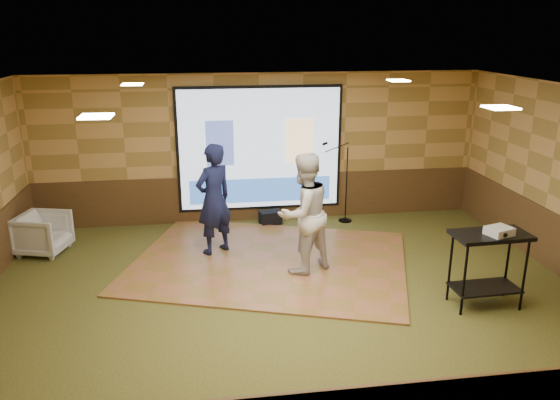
{
  "coord_description": "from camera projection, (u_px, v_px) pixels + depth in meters",
  "views": [
    {
      "loc": [
        -1.15,
        -7.24,
        3.83
      ],
      "look_at": [
        0.0,
        0.66,
        1.3
      ],
      "focal_mm": 35.0,
      "sensor_mm": 36.0,
      "label": 1
    }
  ],
  "objects": [
    {
      "name": "projector_screen",
      "position": [
        260.0,
        150.0,
        10.94
      ],
      "size": [
        3.32,
        0.06,
        2.52
      ],
      "color": "black",
      "rests_on": "room_shell"
    },
    {
      "name": "player_left",
      "position": [
        214.0,
        199.0,
        9.38
      ],
      "size": [
        0.85,
        0.79,
        1.95
      ],
      "primitive_type": "imported",
      "rotation": [
        0.0,
        0.0,
        3.76
      ],
      "color": "#12173A",
      "rests_on": "dance_floor"
    },
    {
      "name": "wainscot_back",
      "position": [
        260.0,
        197.0,
        11.28
      ],
      "size": [
        9.0,
        0.04,
        0.95
      ],
      "primitive_type": "cube",
      "color": "#502E1A",
      "rests_on": "ground"
    },
    {
      "name": "player_right",
      "position": [
        304.0,
        213.0,
        8.65
      ],
      "size": [
        1.19,
        1.1,
        1.96
      ],
      "primitive_type": "imported",
      "rotation": [
        0.0,
        0.0,
        3.63
      ],
      "color": "beige",
      "rests_on": "dance_floor"
    },
    {
      "name": "downlight_nw",
      "position": [
        132.0,
        84.0,
        8.64
      ],
      "size": [
        0.32,
        0.32,
        0.02
      ],
      "primitive_type": "cube",
      "color": "#FFEFBF",
      "rests_on": "room_shell"
    },
    {
      "name": "downlight_sw",
      "position": [
        96.0,
        116.0,
        5.53
      ],
      "size": [
        0.32,
        0.32,
        0.02
      ],
      "primitive_type": "cube",
      "color": "#FFEFBF",
      "rests_on": "room_shell"
    },
    {
      "name": "banquet_chair",
      "position": [
        43.0,
        233.0,
        9.61
      ],
      "size": [
        0.97,
        0.96,
        0.72
      ],
      "primitive_type": "imported",
      "rotation": [
        0.0,
        0.0,
        1.3
      ],
      "color": "gray",
      "rests_on": "ground"
    },
    {
      "name": "projector",
      "position": [
        499.0,
        231.0,
        7.48
      ],
      "size": [
        0.4,
        0.37,
        0.11
      ],
      "primitive_type": "cube",
      "rotation": [
        0.0,
        0.0,
        0.32
      ],
      "color": "silver",
      "rests_on": "av_table"
    },
    {
      "name": "room_shell",
      "position": [
        287.0,
        159.0,
        7.51
      ],
      "size": [
        9.04,
        7.04,
        3.02
      ],
      "color": "tan",
      "rests_on": "ground"
    },
    {
      "name": "ground",
      "position": [
        286.0,
        296.0,
        8.15
      ],
      "size": [
        9.0,
        9.0,
        0.0
      ],
      "primitive_type": "plane",
      "color": "#2D3C1B",
      "rests_on": "ground"
    },
    {
      "name": "dance_floor",
      "position": [
        270.0,
        261.0,
        9.32
      ],
      "size": [
        5.4,
        4.72,
        0.03
      ],
      "primitive_type": "cube",
      "rotation": [
        0.0,
        0.0,
        -0.32
      ],
      "color": "#945936",
      "rests_on": "ground"
    },
    {
      "name": "mic_stand",
      "position": [
        343.0,
        198.0,
        11.14
      ],
      "size": [
        0.66,
        0.27,
        1.68
      ],
      "rotation": [
        0.0,
        0.0,
        -0.03
      ],
      "color": "black",
      "rests_on": "ground"
    },
    {
      "name": "downlight_ne",
      "position": [
        398.0,
        81.0,
        9.25
      ],
      "size": [
        0.32,
        0.32,
        0.02
      ],
      "primitive_type": "cube",
      "color": "#FFEFBF",
      "rests_on": "room_shell"
    },
    {
      "name": "av_table",
      "position": [
        489.0,
        254.0,
        7.64
      ],
      "size": [
        1.05,
        0.55,
        1.11
      ],
      "rotation": [
        0.0,
        0.0,
        0.04
      ],
      "color": "black",
      "rests_on": "ground"
    },
    {
      "name": "duffel_bag",
      "position": [
        270.0,
        217.0,
        11.11
      ],
      "size": [
        0.48,
        0.37,
        0.27
      ],
      "primitive_type": "cube",
      "rotation": [
        0.0,
        0.0,
        0.21
      ],
      "color": "black",
      "rests_on": "ground"
    },
    {
      "name": "downlight_se",
      "position": [
        501.0,
        108.0,
        6.14
      ],
      "size": [
        0.32,
        0.32,
        0.02
      ],
      "primitive_type": "cube",
      "color": "#FFEFBF",
      "rests_on": "room_shell"
    }
  ]
}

